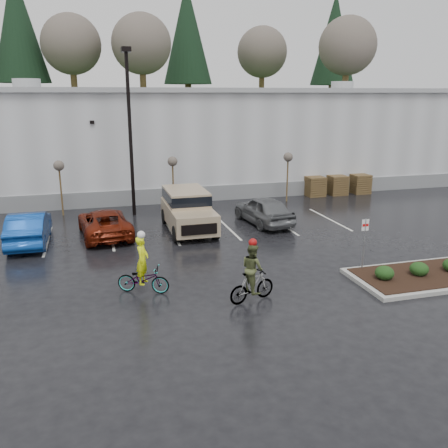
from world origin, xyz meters
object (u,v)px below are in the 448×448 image
object	(u,v)px
sapling_west	(59,169)
pallet_stack_c	(360,184)
fire_lane_sign	(364,239)
pallet_stack_a	(315,186)
cyclist_hivis	(143,274)
suv_tan	(188,211)
car_grey	(264,210)
car_blue	(29,228)
car_red	(104,223)
sapling_east	(288,160)
sapling_mid	(173,164)
lamppost	(129,115)
cyclist_olive	(252,279)
pallet_stack_b	(337,185)

from	to	relation	value
sapling_west	pallet_stack_c	distance (m)	20.13
fire_lane_sign	pallet_stack_a	bearing A→B (deg)	71.19
pallet_stack_c	cyclist_hivis	distance (m)	21.44
pallet_stack_a	suv_tan	xyz separation A→B (m)	(-10.10, -6.08, 0.35)
sapling_west	car_grey	xyz separation A→B (m)	(10.59, -4.85, -1.96)
suv_tan	car_blue	bearing A→B (deg)	-178.68
car_blue	car_red	distance (m)	3.46
sapling_east	car_blue	size ratio (longest dim) A/B	0.68
sapling_east	cyclist_hivis	world-z (taller)	sapling_east
fire_lane_sign	cyclist_hivis	distance (m)	8.55
sapling_mid	sapling_east	world-z (taller)	same
pallet_stack_c	lamppost	bearing A→B (deg)	-172.87
lamppost	cyclist_hivis	bearing A→B (deg)	-93.59
suv_tan	cyclist_olive	distance (m)	9.09
sapling_west	suv_tan	bearing A→B (deg)	-38.46
sapling_west	car_red	world-z (taller)	sapling_west
suv_tan	cyclist_hivis	world-z (taller)	cyclist_hivis
pallet_stack_c	cyclist_hivis	world-z (taller)	cyclist_hivis
sapling_mid	fire_lane_sign	distance (m)	13.92
fire_lane_sign	car_red	xyz separation A→B (m)	(-9.59, 7.88, -0.73)
pallet_stack_c	sapling_east	bearing A→B (deg)	-170.54
sapling_west	suv_tan	xyz separation A→B (m)	(6.40, -5.08, -1.70)
car_blue	suv_tan	world-z (taller)	suv_tan
pallet_stack_a	cyclist_hivis	size ratio (longest dim) A/B	0.59
sapling_mid	car_grey	xyz separation A→B (m)	(4.09, -4.85, -1.96)
pallet_stack_a	car_grey	xyz separation A→B (m)	(-5.91, -5.85, 0.09)
sapling_mid	sapling_east	size ratio (longest dim) A/B	1.00
sapling_west	cyclist_olive	distance (m)	15.81
sapling_west	fire_lane_sign	distance (m)	17.46
sapling_mid	cyclist_olive	xyz separation A→B (m)	(0.25, -14.16, -1.91)
pallet_stack_b	car_grey	xyz separation A→B (m)	(-7.61, -5.85, 0.09)
pallet_stack_b	car_red	size ratio (longest dim) A/B	0.28
pallet_stack_b	cyclist_olive	bearing A→B (deg)	-127.05
sapling_east	car_red	size ratio (longest dim) A/B	0.66
pallet_stack_a	cyclist_hivis	xyz separation A→B (m)	(-13.22, -13.43, 0.03)
pallet_stack_a	cyclist_hivis	world-z (taller)	cyclist_hivis
car_blue	car_grey	bearing A→B (deg)	-177.64
pallet_stack_c	fire_lane_sign	world-z (taller)	fire_lane_sign
pallet_stack_a	pallet_stack_b	distance (m)	1.70
car_blue	fire_lane_sign	bearing A→B (deg)	150.35
pallet_stack_b	pallet_stack_c	world-z (taller)	same
sapling_mid	car_blue	size ratio (longest dim) A/B	0.68
pallet_stack_a	cyclist_olive	bearing A→B (deg)	-122.73
car_grey	pallet_stack_c	bearing A→B (deg)	-155.66
sapling_mid	pallet_stack_b	xyz separation A→B (m)	(11.70, 1.00, -2.05)
cyclist_olive	sapling_mid	bearing A→B (deg)	-15.92
pallet_stack_b	pallet_stack_c	bearing A→B (deg)	0.00
lamppost	suv_tan	distance (m)	6.64
cyclist_hivis	sapling_east	bearing A→B (deg)	-16.90
lamppost	cyclist_olive	size ratio (longest dim) A/B	4.13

